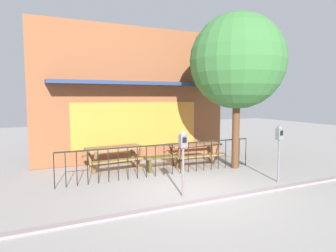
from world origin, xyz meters
name	(u,v)px	position (x,y,z in m)	size (l,w,h in m)	color
ground	(193,192)	(0.00, 0.00, 0.00)	(40.00, 40.00, 0.00)	#9A9592
pub_storefront	(135,95)	(0.00, 4.40, 2.48)	(7.47, 1.26, 4.98)	brown
patio_fence_front	(164,154)	(0.00, 1.76, 0.66)	(6.30, 0.04, 0.97)	black
picnic_table_left	(115,152)	(-1.20, 3.02, 0.61)	(1.91, 1.52, 0.79)	olive
picnic_table_right	(194,148)	(1.52, 2.55, 0.61)	(1.88, 1.47, 0.79)	#955C3D
patio_bench	(165,160)	(0.28, 2.33, 0.35)	(1.40, 0.32, 0.48)	brown
parking_meter_near	(183,146)	(-0.39, -0.19, 1.22)	(0.18, 0.17, 1.58)	gray
parking_meter_far	(279,139)	(2.62, -0.24, 1.24)	(0.18, 0.17, 1.60)	slate
street_tree	(237,62)	(2.58, 1.63, 3.54)	(3.12, 3.12, 5.11)	brown
curb_edge	(209,201)	(0.00, -0.75, 0.00)	(10.46, 0.20, 0.11)	gray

